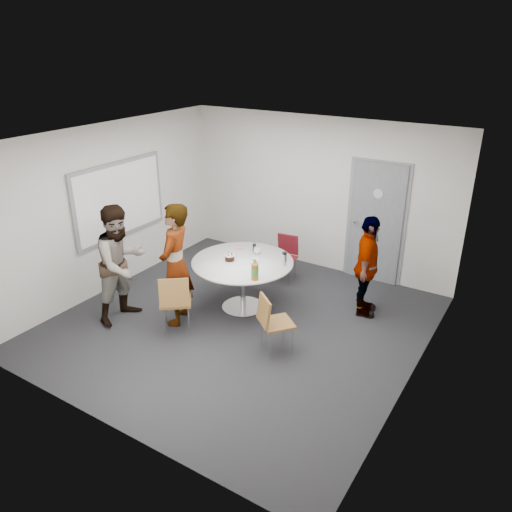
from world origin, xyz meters
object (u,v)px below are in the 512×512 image
Objects in this scene: door at (376,223)px; person_main at (176,265)px; chair_near_right at (271,319)px; whiteboard at (120,200)px; chair_far at (286,253)px; table at (244,268)px; person_right at (367,267)px; person_left at (121,263)px; chair_near_left at (175,298)px.

door reaches higher than person_main.
door reaches higher than chair_near_right.
door is 1.12× the size of whiteboard.
chair_far is (-1.26, -0.81, -0.54)m from door.
table is at bearing 5.74° from whiteboard.
chair_near_right is 0.53× the size of person_right.
person_left is at bearing -129.66° from door.
whiteboard is at bearing 25.19° from chair_far.
chair_near_left is at bearing -82.39° from person_left.
person_left is (-2.30, -0.37, 0.38)m from chair_near_right.
person_right is (1.62, 0.85, 0.09)m from table.
person_right reaches higher than chair_far.
chair_far is at bearing 61.39° from person_right.
chair_near_left is at bearing -118.75° from door.
chair_near_right is at bearing 143.17° from person_right.
table is at bearing 80.61° from chair_far.
table is 0.87× the size of person_left.
person_left is at bearing 109.40° from person_right.
whiteboard is (-3.56, -2.28, 0.42)m from door.
whiteboard reaches higher than person_right.
door is 1.17× the size of person_main.
table is 1.26m from chair_far.
whiteboard is 1.22× the size of person_right.
person_left is at bearing 145.44° from chair_near_left.
chair_far is (-0.91, 2.03, -0.02)m from chair_near_right.
person_main is 1.03× the size of person_left.
chair_far is at bearing 32.63° from whiteboard.
whiteboard is at bearing 48.38° from person_left.
door reaches higher than table.
person_left is (-2.66, -3.20, -0.14)m from door.
person_right is at bearing -52.11° from person_left.
whiteboard reaches higher than person_left.
whiteboard is 1.24× the size of table.
person_left is 1.13× the size of person_right.
door is 2.35× the size of chair_near_left.
person_right reaches higher than chair_near_left.
chair_far is (2.30, 1.47, -0.97)m from whiteboard.
chair_near_right is at bearing 106.66° from chair_far.
whiteboard is at bearing -174.26° from table.
chair_near_left is 1.09× the size of chair_near_right.
person_left is at bearing -139.65° from table.
door is at bearing 57.62° from table.
table reaches higher than chair_near_right.
door is 1.27m from person_right.
chair_near_right is at bearing -76.99° from person_left.
person_right is at bearing 108.82° from person_main.
person_main is (-1.57, -0.03, 0.41)m from chair_near_right.
whiteboard is 4.08m from person_right.
chair_near_right is 2.36m from person_left.
whiteboard is at bearing -127.45° from person_main.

